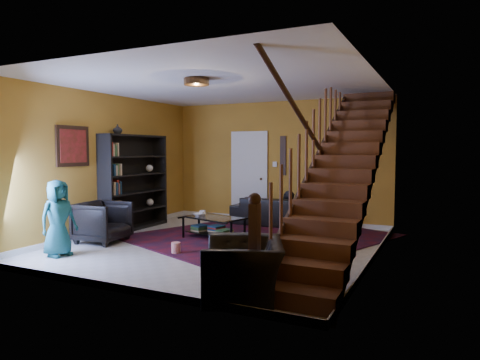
% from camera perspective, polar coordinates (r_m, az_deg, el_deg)
% --- Properties ---
extents(floor, '(5.50, 5.50, 0.00)m').
position_cam_1_polar(floor, '(7.65, -2.50, -8.66)').
color(floor, beige).
rests_on(floor, ground).
extents(room, '(5.50, 5.50, 5.50)m').
position_cam_1_polar(room, '(9.43, -5.81, -5.95)').
color(room, gold).
rests_on(room, ground).
extents(staircase, '(0.95, 5.02, 3.18)m').
position_cam_1_polar(staircase, '(6.73, 13.57, 1.52)').
color(staircase, brown).
rests_on(staircase, floor).
extents(bookshelf, '(0.35, 1.80, 2.00)m').
position_cam_1_polar(bookshelf, '(9.35, -13.83, -0.49)').
color(bookshelf, black).
rests_on(bookshelf, floor).
extents(door, '(0.82, 0.05, 2.05)m').
position_cam_1_polar(door, '(10.24, 1.26, 0.35)').
color(door, silver).
rests_on(door, floor).
extents(framed_picture, '(0.04, 0.74, 0.74)m').
position_cam_1_polar(framed_picture, '(8.34, -21.41, 4.23)').
color(framed_picture, maroon).
rests_on(framed_picture, room).
extents(wall_hanging, '(0.14, 0.03, 0.90)m').
position_cam_1_polar(wall_hanging, '(9.91, 5.76, 3.25)').
color(wall_hanging, black).
rests_on(wall_hanging, room).
extents(ceiling_fixture, '(0.40, 0.40, 0.10)m').
position_cam_1_polar(ceiling_fixture, '(6.86, -5.83, 12.90)').
color(ceiling_fixture, '#3F2814').
rests_on(ceiling_fixture, room).
extents(rug, '(5.13, 5.43, 0.02)m').
position_cam_1_polar(rug, '(8.37, 2.73, -7.49)').
color(rug, '#4E0D1A').
rests_on(rug, floor).
extents(sofa, '(2.16, 0.86, 0.63)m').
position_cam_1_polar(sofa, '(9.56, 5.46, -4.21)').
color(sofa, black).
rests_on(sofa, floor).
extents(armchair_left, '(0.89, 0.87, 0.75)m').
position_cam_1_polar(armchair_left, '(8.19, -17.85, -5.35)').
color(armchair_left, black).
rests_on(armchair_left, floor).
extents(armchair_right, '(1.21, 1.27, 0.65)m').
position_cam_1_polar(armchair_right, '(4.97, 0.48, -11.77)').
color(armchair_right, black).
rests_on(armchair_right, floor).
extents(person_adult_a, '(0.48, 0.34, 1.24)m').
position_cam_1_polar(person_adult_a, '(9.57, 6.57, -5.08)').
color(person_adult_a, black).
rests_on(person_adult_a, sofa).
extents(person_adult_b, '(0.62, 0.50, 1.21)m').
position_cam_1_polar(person_adult_b, '(9.58, 6.34, -5.17)').
color(person_adult_b, black).
rests_on(person_adult_b, sofa).
extents(person_child, '(0.48, 0.65, 1.21)m').
position_cam_1_polar(person_child, '(7.35, -23.08, -4.69)').
color(person_child, '#18555D').
rests_on(person_child, armchair_left).
extents(coffee_table, '(1.21, 0.91, 0.41)m').
position_cam_1_polar(coffee_table, '(8.18, -3.48, -6.17)').
color(coffee_table, black).
rests_on(coffee_table, floor).
extents(cup_a, '(0.14, 0.14, 0.09)m').
position_cam_1_polar(cup_a, '(8.37, -5.02, -4.38)').
color(cup_a, '#999999').
rests_on(cup_a, coffee_table).
extents(cup_b, '(0.11, 0.11, 0.09)m').
position_cam_1_polar(cup_b, '(8.22, -5.10, -4.54)').
color(cup_b, '#999999').
rests_on(cup_b, coffee_table).
extents(bowl, '(0.28, 0.28, 0.05)m').
position_cam_1_polar(bowl, '(8.26, -5.42, -4.64)').
color(bowl, '#999999').
rests_on(bowl, coffee_table).
extents(vase, '(0.18, 0.18, 0.19)m').
position_cam_1_polar(vase, '(8.95, -16.01, 6.53)').
color(vase, '#999999').
rests_on(vase, bookshelf).
extents(popcorn_bucket, '(0.16, 0.16, 0.17)m').
position_cam_1_polar(popcorn_bucket, '(7.06, -8.54, -8.91)').
color(popcorn_bucket, red).
rests_on(popcorn_bucket, rug).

